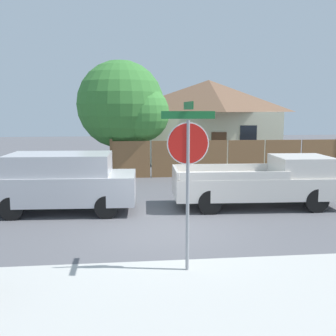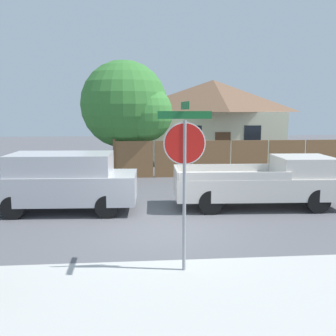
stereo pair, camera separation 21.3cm
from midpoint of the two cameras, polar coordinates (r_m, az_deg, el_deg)
ground_plane at (r=10.69m, az=-0.94°, el=-9.31°), size 80.00×80.00×0.00m
sidewalk_strip at (r=7.36m, az=1.75°, el=-17.77°), size 36.00×3.20×0.01m
wooden_fence at (r=19.66m, az=8.32°, el=1.41°), size 11.54×0.12×1.89m
house at (r=25.89m, az=5.63°, el=7.09°), size 8.39×6.53×5.18m
oak_tree at (r=20.32m, az=-6.59°, el=8.88°), size 4.67×4.44×5.77m
red_suv at (r=13.03m, az=-15.41°, el=-1.81°), size 4.61×2.17×1.89m
orange_pickup at (r=13.64m, az=13.34°, el=-1.98°), size 5.65×2.21×1.72m
stop_sign at (r=7.74m, az=2.12°, el=1.75°), size 1.06×0.96×3.41m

